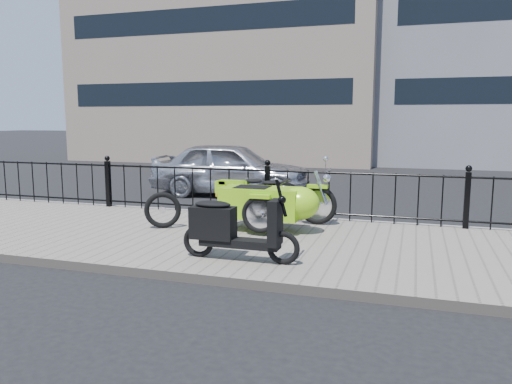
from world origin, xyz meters
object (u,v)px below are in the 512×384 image
(motorcycle_sidecar, at_px, (274,201))
(scooter, at_px, (232,228))
(spare_tire, at_px, (163,210))
(sedan_car, at_px, (231,169))

(motorcycle_sidecar, bearing_deg, scooter, -90.97)
(scooter, relative_size, spare_tire, 2.60)
(sedan_car, bearing_deg, spare_tire, -178.96)
(motorcycle_sidecar, height_order, spare_tire, motorcycle_sidecar)
(sedan_car, bearing_deg, scooter, -164.18)
(spare_tire, distance_m, sedan_car, 4.56)
(motorcycle_sidecar, xyz_separation_m, scooter, (-0.03, -1.92, -0.05))
(motorcycle_sidecar, xyz_separation_m, spare_tire, (-1.82, -0.48, -0.16))
(spare_tire, height_order, sedan_car, sedan_car)
(motorcycle_sidecar, relative_size, scooter, 1.41)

